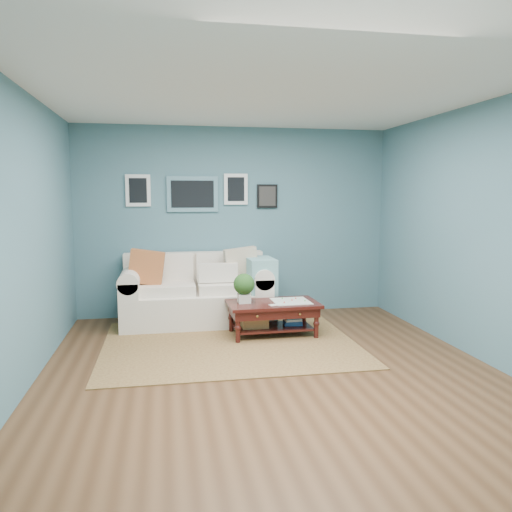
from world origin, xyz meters
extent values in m
plane|color=brown|center=(0.00, 0.00, 0.00)|extent=(5.00, 5.00, 0.00)
plane|color=white|center=(0.00, 0.00, 2.70)|extent=(5.00, 5.00, 0.00)
cube|color=slate|center=(0.00, 2.50, 1.35)|extent=(4.50, 0.02, 2.70)
cube|color=slate|center=(0.00, -2.50, 1.35)|extent=(4.50, 0.02, 2.70)
cube|color=slate|center=(-2.25, 0.00, 1.35)|extent=(0.02, 5.00, 2.70)
cube|color=slate|center=(2.25, 0.00, 1.35)|extent=(0.02, 5.00, 2.70)
cube|color=slate|center=(-0.61, 2.48, 1.75)|extent=(0.72, 0.03, 0.50)
cube|color=black|center=(-0.61, 2.46, 1.75)|extent=(0.60, 0.01, 0.38)
cube|color=white|center=(-1.36, 2.48, 1.80)|extent=(0.34, 0.03, 0.44)
cube|color=white|center=(0.01, 2.48, 1.82)|extent=(0.34, 0.03, 0.44)
cube|color=black|center=(0.47, 2.48, 1.72)|extent=(0.30, 0.03, 0.34)
cube|color=brown|center=(-0.28, 0.97, 0.01)|extent=(2.92, 2.33, 0.01)
cube|color=silver|center=(-0.61, 1.99, 0.22)|extent=(1.48, 0.91, 0.44)
cube|color=silver|center=(-0.61, 2.34, 0.69)|extent=(1.93, 0.23, 0.50)
cube|color=silver|center=(-1.47, 1.99, 0.32)|extent=(0.25, 0.91, 0.64)
cube|color=silver|center=(0.25, 1.99, 0.32)|extent=(0.25, 0.91, 0.64)
cylinder|color=silver|center=(-1.47, 1.99, 0.64)|extent=(0.27, 0.91, 0.27)
cylinder|color=silver|center=(0.25, 1.99, 0.64)|extent=(0.27, 0.91, 0.27)
cube|color=silver|center=(-1.01, 1.93, 0.50)|extent=(0.75, 0.58, 0.14)
cube|color=silver|center=(-0.22, 1.93, 0.50)|extent=(0.75, 0.58, 0.14)
cube|color=silver|center=(-1.01, 2.22, 0.76)|extent=(0.75, 0.12, 0.37)
cube|color=silver|center=(-0.22, 2.22, 0.76)|extent=(0.75, 0.12, 0.37)
cube|color=#C85125|center=(-1.26, 1.94, 0.80)|extent=(0.50, 0.18, 0.49)
cube|color=beige|center=(0.01, 2.01, 0.80)|extent=(0.49, 0.19, 0.48)
cube|color=beige|center=(-0.32, 1.89, 0.71)|extent=(0.52, 0.12, 0.25)
cube|color=#78AEB1|center=(0.25, 1.87, 0.48)|extent=(0.35, 0.57, 0.83)
cube|color=black|center=(0.29, 1.24, 0.40)|extent=(1.13, 0.68, 0.04)
cube|color=black|center=(0.29, 1.24, 0.33)|extent=(1.06, 0.60, 0.11)
cube|color=black|center=(0.29, 1.24, 0.10)|extent=(0.96, 0.51, 0.02)
sphere|color=gold|center=(0.03, 0.93, 0.33)|extent=(0.03, 0.03, 0.03)
sphere|color=gold|center=(0.56, 0.95, 0.33)|extent=(0.03, 0.03, 0.03)
cylinder|color=black|center=(-0.19, 0.98, 0.19)|extent=(0.06, 0.06, 0.38)
cylinder|color=black|center=(0.78, 1.00, 0.19)|extent=(0.06, 0.06, 0.38)
cylinder|color=black|center=(-0.20, 1.48, 0.19)|extent=(0.06, 0.06, 0.38)
cylinder|color=black|center=(0.77, 1.50, 0.19)|extent=(0.06, 0.06, 0.38)
cube|color=silver|center=(-0.07, 1.28, 0.47)|extent=(0.15, 0.15, 0.11)
sphere|color=#25461B|center=(-0.07, 1.28, 0.65)|extent=(0.26, 0.26, 0.26)
cube|color=white|center=(0.52, 1.24, 0.42)|extent=(0.46, 0.46, 0.01)
cube|color=#AC7949|center=(0.05, 1.23, 0.21)|extent=(0.32, 0.23, 0.19)
cube|color=#255495|center=(0.55, 1.26, 0.17)|extent=(0.23, 0.17, 0.10)
camera|label=1|loc=(-1.01, -4.68, 1.75)|focal=35.00mm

